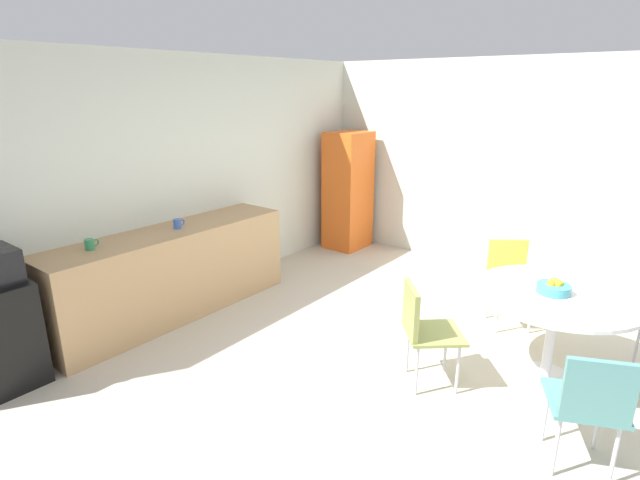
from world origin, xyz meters
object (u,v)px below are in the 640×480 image
object	(u,v)px
mug_green	(90,244)
locker_cabinet	(348,191)
round_table	(555,307)
chair_olive	(422,324)
chair_yellow	(509,272)
fruit_bowl	(554,287)
mug_white	(178,224)
chair_teal	(591,400)

from	to	relation	value
mug_green	locker_cabinet	bearing A→B (deg)	-1.92
round_table	chair_olive	world-z (taller)	chair_olive
chair_yellow	fruit_bowl	bearing A→B (deg)	-145.69
locker_cabinet	fruit_bowl	xyz separation A→B (m)	(-1.87, -3.22, -0.03)
mug_white	chair_teal	bearing A→B (deg)	-89.06
locker_cabinet	chair_teal	bearing A→B (deg)	-127.05
fruit_bowl	mug_white	xyz separation A→B (m)	(-0.97, 3.31, 0.15)
round_table	mug_green	bearing A→B (deg)	119.15
round_table	mug_white	distance (m)	3.50
locker_cabinet	mug_white	distance (m)	2.85
mug_white	locker_cabinet	bearing A→B (deg)	-1.74
round_table	chair_yellow	bearing A→B (deg)	36.26
chair_yellow	mug_white	bearing A→B (deg)	123.87
locker_cabinet	fruit_bowl	bearing A→B (deg)	-120.09
locker_cabinet	round_table	bearing A→B (deg)	-119.58
chair_teal	mug_white	world-z (taller)	mug_white
chair_yellow	fruit_bowl	size ratio (longest dim) A/B	3.39
chair_teal	mug_green	distance (m)	3.95
chair_yellow	round_table	bearing A→B (deg)	-143.74
mug_green	chair_teal	bearing A→B (deg)	-76.05
locker_cabinet	round_table	distance (m)	3.74
chair_olive	mug_white	distance (m)	2.61
chair_teal	chair_olive	bearing A→B (deg)	77.91
chair_olive	chair_yellow	xyz separation A→B (m)	(1.51, -0.17, 0.00)
chair_yellow	fruit_bowl	world-z (taller)	fruit_bowl
chair_olive	fruit_bowl	bearing A→B (deg)	-49.03
chair_teal	chair_yellow	size ratio (longest dim) A/B	1.00
locker_cabinet	mug_green	size ratio (longest dim) A/B	12.87
chair_yellow	mug_green	size ratio (longest dim) A/B	6.43
locker_cabinet	mug_white	size ratio (longest dim) A/B	12.87
chair_yellow	chair_teal	bearing A→B (deg)	-149.45
mug_white	mug_green	world-z (taller)	same
locker_cabinet	mug_green	world-z (taller)	locker_cabinet
round_table	fruit_bowl	distance (m)	0.17
round_table	mug_white	bearing A→B (deg)	106.65
fruit_bowl	mug_white	world-z (taller)	mug_white
locker_cabinet	chair_teal	world-z (taller)	locker_cabinet
chair_olive	chair_teal	distance (m)	1.24
fruit_bowl	mug_white	bearing A→B (deg)	106.41
locker_cabinet	chair_teal	distance (m)	4.63
round_table	fruit_bowl	bearing A→B (deg)	130.80
chair_yellow	mug_white	distance (m)	3.31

